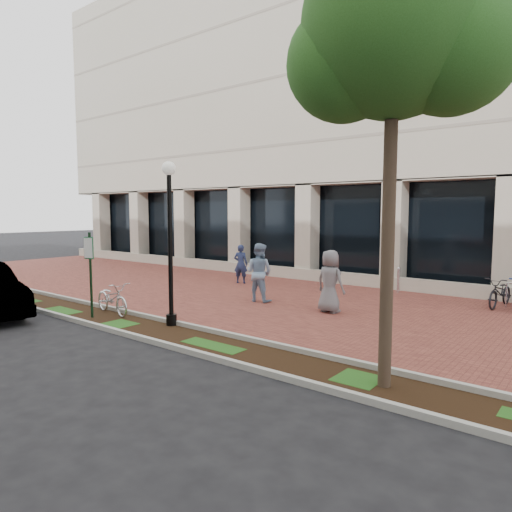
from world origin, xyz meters
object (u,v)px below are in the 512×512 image
Objects in this scene: pedestrian_mid at (259,272)px; pedestrian_right at (330,281)px; lamppost at (170,234)px; street_tree at (397,37)px; parking_sign at (90,264)px; pedestrian_left at (241,264)px; bollard at (398,280)px; locked_bicycle at (112,298)px.

pedestrian_mid reaches higher than pedestrian_right.
street_tree is at bearing -5.05° from lamppost.
lamppost is at bearing 86.44° from pedestrian_mid.
parking_sign is at bearing -161.05° from lamppost.
street_tree is at bearing 120.44° from pedestrian_left.
bollard is (-3.30, 9.06, -5.30)m from street_tree.
pedestrian_left is at bearing 142.60° from street_tree.
pedestrian_mid is at bearing 116.93° from pedestrian_left.
pedestrian_mid is 1.04× the size of pedestrian_right.
pedestrian_right is at bearing 133.11° from pedestrian_left.
street_tree reaches higher than pedestrian_right.
pedestrian_left is 3.98m from pedestrian_mid.
parking_sign is at bearing 58.93° from pedestrian_mid.
parking_sign is at bearing 51.68° from pedestrian_right.
pedestrian_right is (5.70, -2.63, 0.12)m from pedestrian_left.
pedestrian_mid is (-6.35, 4.55, -4.81)m from street_tree.
pedestrian_left is at bearing 115.74° from lamppost.
pedestrian_left reaches higher than bollard.
pedestrian_left is 6.36m from bollard.
locked_bicycle is (-2.37, -0.19, -1.94)m from lamppost.
lamppost reaches higher than pedestrian_left.
pedestrian_right is (4.95, 4.82, -0.61)m from parking_sign.
lamppost reaches higher than pedestrian_right.
locked_bicycle is 4.75m from pedestrian_mid.
parking_sign reaches higher than pedestrian_left.
lamppost is at bearing -108.63° from bollard.
parking_sign is at bearing -176.83° from locked_bicycle.
parking_sign is 6.93m from pedestrian_right.
street_tree is at bearing -11.08° from parking_sign.
street_tree is 3.99× the size of pedestrian_right.
street_tree reaches higher than bollard.
pedestrian_right is at bearing -40.79° from locked_bicycle.
pedestrian_mid is 2.70m from pedestrian_right.
parking_sign is 7.52m from pedestrian_left.
street_tree is (8.60, 0.29, 4.24)m from parking_sign.
bollard is at bearing -86.99° from pedestrian_right.
street_tree reaches higher than pedestrian_left.
pedestrian_right is (4.88, 4.17, 0.46)m from locked_bicycle.
lamppost is 7.51m from pedestrian_left.
pedestrian_mid is (2.19, 4.19, 0.50)m from locked_bicycle.
lamppost reaches higher than pedestrian_mid.
parking_sign reaches higher than locked_bicycle.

